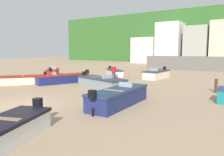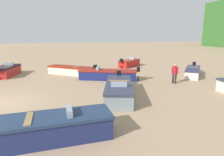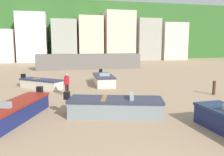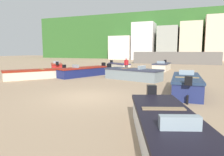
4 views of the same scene
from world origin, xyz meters
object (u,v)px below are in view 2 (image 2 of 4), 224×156
object	(u,v)px
boat_red_0	(129,63)
boat_cream_5	(72,70)
boat_red_2	(6,71)
boat_cream_8	(193,72)
boat_grey_7	(119,90)
boat_navy_3	(47,128)
boat_navy_4	(108,75)
beach_walker_foreground	(175,72)

from	to	relation	value
boat_red_0	boat_cream_5	size ratio (longest dim) A/B	0.70
boat_red_2	boat_cream_5	bearing A→B (deg)	1.80
boat_red_0	boat_red_2	size ratio (longest dim) A/B	0.87
boat_red_0	boat_cream_8	distance (m)	7.85
boat_red_2	boat_grey_7	xyz separation A→B (m)	(8.93, 8.59, 0.00)
boat_navy_3	boat_navy_4	xyz separation A→B (m)	(-9.13, 4.55, -0.04)
boat_red_0	boat_grey_7	bearing A→B (deg)	-62.17
boat_red_2	boat_cream_5	size ratio (longest dim) A/B	0.81
boat_navy_4	boat_cream_5	bearing A→B (deg)	65.49
boat_red_2	boat_red_0	bearing A→B (deg)	19.61
boat_cream_8	beach_walker_foreground	bearing A→B (deg)	71.82
boat_navy_4	boat_cream_5	distance (m)	4.25
boat_red_0	boat_cream_5	world-z (taller)	boat_red_0
boat_red_2	boat_grey_7	world-z (taller)	boat_grey_7
boat_red_0	boat_navy_4	distance (m)	7.41
beach_walker_foreground	boat_cream_8	bearing A→B (deg)	-105.97
boat_red_0	boat_grey_7	size ratio (longest dim) A/B	0.66
boat_cream_5	boat_cream_8	size ratio (longest dim) A/B	1.30
boat_navy_3	beach_walker_foreground	xyz separation A→B (m)	(-6.47, 9.46, 0.47)
boat_cream_8	boat_navy_4	bearing A→B (deg)	35.39
boat_cream_8	boat_grey_7	bearing A→B (deg)	66.17
boat_grey_7	beach_walker_foreground	bearing A→B (deg)	-140.56
boat_navy_4	boat_cream_8	world-z (taller)	boat_navy_4
boat_cream_5	boat_grey_7	xyz separation A→B (m)	(7.98, 2.46, 0.07)
boat_red_0	beach_walker_foreground	world-z (taller)	beach_walker_foreground
boat_red_0	boat_red_2	bearing A→B (deg)	-120.31
boat_red_0	boat_cream_5	distance (m)	7.73
boat_navy_4	boat_grey_7	size ratio (longest dim) A/B	1.02
boat_cream_5	beach_walker_foreground	distance (m)	9.73
boat_cream_5	boat_cream_8	world-z (taller)	same
boat_navy_4	boat_cream_8	distance (m)	8.18
boat_red_0	boat_grey_7	world-z (taller)	boat_grey_7
boat_cream_5	boat_navy_4	bearing A→B (deg)	-99.53
boat_red_2	boat_navy_4	world-z (taller)	boat_red_2
boat_navy_3	boat_navy_4	distance (m)	10.20
boat_cream_8	boat_red_0	bearing A→B (deg)	-19.66
boat_grey_7	boat_navy_4	bearing A→B (deg)	-78.61
boat_red_2	boat_navy_4	size ratio (longest dim) A/B	0.74
boat_navy_3	boat_cream_8	size ratio (longest dim) A/B	1.40
boat_navy_3	boat_grey_7	world-z (taller)	boat_navy_3
boat_grey_7	boat_navy_3	bearing A→B (deg)	62.90
boat_grey_7	beach_walker_foreground	size ratio (longest dim) A/B	3.16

